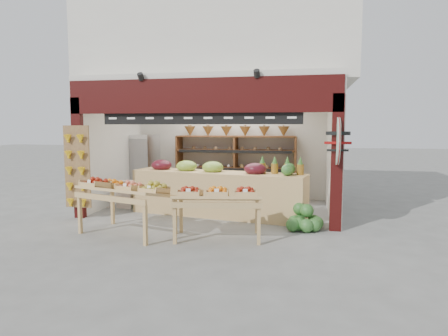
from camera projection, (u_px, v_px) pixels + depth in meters
ground at (211, 213)px, 9.39m from camera, size 60.00×60.00×0.00m
shop_structure at (225, 55)px, 10.55m from camera, size 6.36×5.12×5.40m
banana_board at (76, 168)px, 8.68m from camera, size 0.60×0.15×1.80m
gift_sign at (338, 141)px, 7.53m from camera, size 0.04×0.93×0.92m
back_shelving at (236, 154)px, 11.08m from camera, size 3.34×0.55×2.03m
refrigerator at (144, 166)px, 11.44m from camera, size 0.80×0.80×1.80m
cardboard_stack at (137, 198)px, 9.93m from camera, size 1.04×0.75×0.68m
mid_counter at (217, 192)px, 9.07m from camera, size 4.09×1.47×1.24m
display_table_left at (124, 190)px, 7.60m from camera, size 1.92×1.42×1.08m
display_table_right at (218, 196)px, 7.18m from camera, size 1.69×1.12×1.00m
watermelon_pile at (304, 221)px, 7.84m from camera, size 0.72×0.68×0.51m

